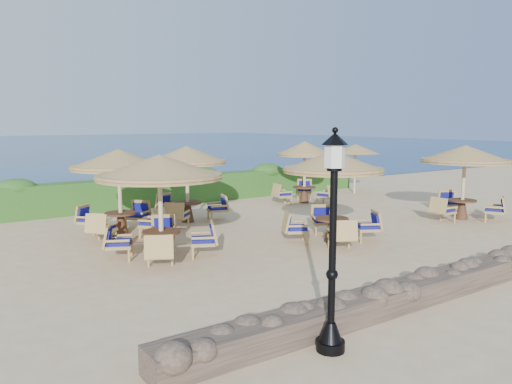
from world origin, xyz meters
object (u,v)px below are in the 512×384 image
Objects in this scene: cafe_set_5 at (305,161)px; cafe_set_4 at (187,168)px; cafe_set_1 at (333,179)px; cafe_set_3 at (119,176)px; cafe_set_0 at (160,184)px; extra_parasol at (355,149)px; cafe_set_2 at (465,165)px; lamp_post at (332,252)px.

cafe_set_4 is at bearing -170.96° from cafe_set_5.
cafe_set_1 is at bearing -66.70° from cafe_set_4.
cafe_set_0 is at bearing -90.55° from cafe_set_3.
extra_parasol is at bearing 41.18° from cafe_set_1.
cafe_set_5 is at bearing 28.86° from cafe_set_0.
cafe_set_0 reaches higher than extra_parasol.
cafe_set_3 is (-4.77, 4.31, -0.00)m from cafe_set_1.
cafe_set_2 is at bearing -68.94° from cafe_set_5.
cafe_set_0 is at bearing -151.14° from cafe_set_5.
cafe_set_0 and cafe_set_3 have the same top height.
lamp_post is 1.18× the size of cafe_set_4.
cafe_set_2 is at bearing 24.84° from lamp_post.
lamp_post is 1.38× the size of extra_parasol.
extra_parasol is at bearing 77.20° from cafe_set_2.
cafe_set_2 is at bearing -21.77° from cafe_set_3.
cafe_set_4 is at bearing 75.35° from lamp_post.
cafe_set_2 is (11.03, -1.24, 0.05)m from cafe_set_0.
cafe_set_1 is (4.81, -1.16, -0.06)m from cafe_set_0.
lamp_post is 1.04× the size of cafe_set_0.
cafe_set_4 is (2.62, 0.68, 0.05)m from cafe_set_3.
cafe_set_2 is at bearing -31.22° from cafe_set_4.
cafe_set_4 is at bearing -169.64° from extra_parasol.
cafe_set_3 is 2.71m from cafe_set_4.
lamp_post is 14.15m from cafe_set_5.
cafe_set_5 is (3.90, 5.96, -0.05)m from cafe_set_1.
extra_parasol is at bearing 10.36° from cafe_set_4.
lamp_post is at bearing -90.07° from cafe_set_0.
cafe_set_3 is (-12.56, -2.50, -0.32)m from extra_parasol.
extra_parasol is 13.80m from cafe_set_0.
cafe_set_4 is (-9.94, -1.82, -0.28)m from extra_parasol.
lamp_post is 1.14× the size of cafe_set_1.
cafe_set_0 is at bearing -124.69° from cafe_set_4.
cafe_set_1 reaches higher than extra_parasol.
cafe_set_0 is 4.94m from cafe_set_1.
cafe_set_5 is at bearing 111.06° from cafe_set_2.
lamp_post is at bearing -155.16° from cafe_set_2.
extra_parasol is 0.79× the size of cafe_set_2.
cafe_set_2 and cafe_set_4 have the same top height.
cafe_set_4 is (2.65, 3.83, -0.02)m from cafe_set_0.
cafe_set_2 is (-1.57, -6.89, -0.21)m from extra_parasol.
cafe_set_0 and cafe_set_2 have the same top height.
cafe_set_3 is 1.03× the size of cafe_set_4.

